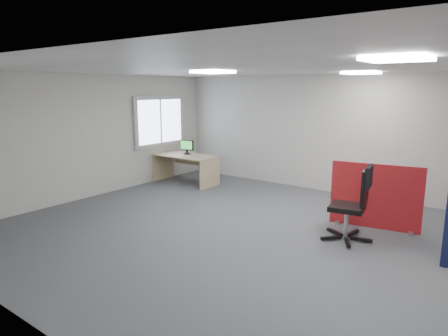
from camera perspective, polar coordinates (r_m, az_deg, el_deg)
The scene contains 11 objects.
floor at distance 6.55m, azimuth 6.27°, elevation -10.11°, with size 9.00×9.00×0.00m, color #56595E.
ceiling at distance 6.11m, azimuth 6.83°, elevation 14.20°, with size 9.00×7.00×0.02m, color white.
wall_back at distance 9.35m, azimuth 17.47°, elevation 4.45°, with size 9.00×0.02×2.70m, color silver.
wall_front at distance 3.69m, azimuth -22.28°, elevation -5.86°, with size 9.00×0.02×2.70m, color silver.
wall_left at distance 9.28m, azimuth -18.27°, elevation 4.35°, with size 0.02×7.00×2.70m, color silver.
window at distance 10.48m, azimuth -9.13°, elevation 6.61°, with size 0.06×1.70×1.30m.
ceiling_lights at distance 6.54m, azimuth 12.44°, elevation 13.56°, with size 4.10×4.10×0.04m.
red_divider at distance 7.34m, azimuth 20.81°, elevation -3.90°, with size 1.49×0.30×1.13m.
second_desk at distance 10.20m, azimuth -5.37°, elevation 0.94°, with size 1.65×0.82×0.73m.
monitor_second at distance 10.24m, azimuth -5.33°, elevation 3.10°, with size 0.39×0.18×0.36m.
office_chair at distance 6.56m, azimuth 18.33°, elevation -4.26°, with size 0.80×0.79×1.21m.
Camera 1 is at (3.06, -5.28, 2.39)m, focal length 32.00 mm.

